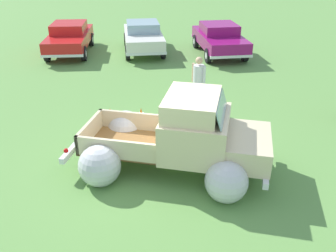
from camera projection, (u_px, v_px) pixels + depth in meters
The scene contains 8 objects.
ground_plane at pixel (168, 167), 8.72m from camera, with size 80.00×80.00×0.00m, color #609347.
vintage_pickup_truck at pixel (184, 141), 8.30m from camera, with size 4.90×3.44×1.96m.
show_car_0 at pixel (70, 37), 17.38m from camera, with size 2.19×4.39×1.43m.
show_car_1 at pixel (143, 36), 17.60m from camera, with size 2.40×4.36×1.43m.
show_car_2 at pixel (219, 38), 17.21m from camera, with size 2.52×4.41×1.43m.
spectator_0 at pixel (198, 80), 11.28m from camera, with size 0.48×0.48×1.75m.
lane_cone_0 at pixel (141, 118), 10.45m from camera, with size 0.36×0.36×0.63m.
lane_cone_1 at pixel (111, 118), 10.42m from camera, with size 0.36×0.36×0.63m.
Camera 1 is at (0.11, -7.31, 4.86)m, focal length 38.33 mm.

